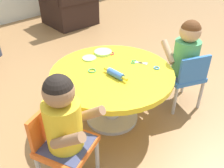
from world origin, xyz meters
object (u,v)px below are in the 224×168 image
at_px(child_chair_right, 185,76).
at_px(craft_scissors, 137,62).
at_px(craft_table, 112,82).
at_px(seated_child_left, 63,117).
at_px(rolling_pin, 116,74).
at_px(armchair_dark, 71,5).
at_px(seated_child_right, 187,50).
at_px(child_chair_left, 62,143).

xyz_separation_m(child_chair_right, craft_scissors, (-0.34, 0.27, 0.16)).
distance_m(craft_table, craft_scissors, 0.27).
distance_m(seated_child_left, craft_scissors, 0.87).
bearing_deg(rolling_pin, seated_child_left, -164.11).
distance_m(rolling_pin, craft_scissors, 0.28).
height_order(armchair_dark, rolling_pin, armchair_dark).
xyz_separation_m(craft_table, craft_scissors, (0.24, -0.04, 0.10)).
bearing_deg(child_chair_right, rolling_pin, 159.05).
relative_size(seated_child_left, armchair_dark, 0.60).
xyz_separation_m(child_chair_right, seated_child_right, (0.02, 0.04, 0.23)).
height_order(child_chair_left, seated_child_right, seated_child_right).
distance_m(child_chair_right, craft_scissors, 0.46).
height_order(seated_child_left, craft_scissors, seated_child_left).
height_order(child_chair_left, rolling_pin, child_chair_left).
height_order(seated_child_left, armchair_dark, armchair_dark).
height_order(seated_child_left, seated_child_right, same).
bearing_deg(child_chair_left, rolling_pin, 12.08).
distance_m(seated_child_left, armchair_dark, 3.00).
bearing_deg(craft_scissors, rolling_pin, -173.28).
relative_size(child_chair_left, child_chair_right, 1.00).
bearing_deg(child_chair_right, craft_scissors, 141.44).
bearing_deg(seated_child_left, rolling_pin, 15.89).
bearing_deg(child_chair_left, child_chair_right, -5.24).
height_order(craft_table, seated_child_right, seated_child_right).
distance_m(seated_child_right, armchair_dark, 2.50).
relative_size(craft_table, seated_child_left, 1.86).
distance_m(seated_child_left, rolling_pin, 0.60).
relative_size(child_chair_left, armchair_dark, 0.63).
relative_size(seated_child_right, armchair_dark, 0.60).
bearing_deg(child_chair_left, seated_child_left, -69.12).
bearing_deg(rolling_pin, child_chair_right, -20.95).
bearing_deg(armchair_dark, seated_child_right, -103.84).
xyz_separation_m(child_chair_right, armchair_dark, (0.61, 2.46, 0.00)).
distance_m(craft_table, seated_child_right, 0.68).
height_order(craft_table, armchair_dark, armchair_dark).
relative_size(craft_table, child_chair_left, 1.77).
bearing_deg(seated_child_right, rolling_pin, 162.49).
bearing_deg(seated_child_left, child_chair_left, 110.88).
bearing_deg(craft_table, rolling_pin, -116.94).
bearing_deg(rolling_pin, child_chair_left, -167.92).
relative_size(child_chair_left, rolling_pin, 2.33).
distance_m(child_chair_left, seated_child_right, 1.24).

